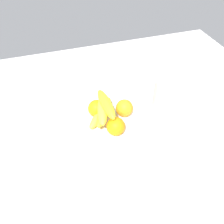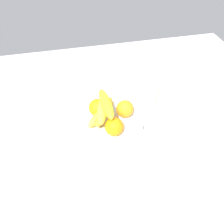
{
  "view_description": "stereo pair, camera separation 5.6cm",
  "coord_description": "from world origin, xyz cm",
  "views": [
    {
      "loc": [
        16.61,
        62.32,
        72.43
      ],
      "look_at": [
        -2.93,
        0.29,
        9.37
      ],
      "focal_mm": 37.42,
      "sensor_mm": 36.0,
      "label": 1
    },
    {
      "loc": [
        11.23,
        63.77,
        72.43
      ],
      "look_at": [
        -2.93,
        0.29,
        9.37
      ],
      "focal_mm": 37.42,
      "sensor_mm": 36.0,
      "label": 2
    }
  ],
  "objects": [
    {
      "name": "ground_plane",
      "position": [
        0.0,
        0.0,
        -1.5
      ],
      "size": [
        180.0,
        140.0,
        3.0
      ],
      "primitive_type": "cube",
      "color": "silver"
    },
    {
      "name": "banana_bunch",
      "position": [
        0.23,
        -0.73,
        10.67
      ],
      "size": [
        14.9,
        17.45,
        10.6
      ],
      "color": "yellow",
      "rests_on": "fruit_bowl"
    },
    {
      "name": "orange_center",
      "position": [
        -2.14,
        7.51,
        8.87
      ],
      "size": [
        6.99,
        6.99,
        6.99
      ],
      "primitive_type": "sphere",
      "color": "orange",
      "rests_on": "fruit_bowl"
    },
    {
      "name": "fruit_bowl",
      "position": [
        -2.93,
        0.29,
        2.69
      ],
      "size": [
        25.58,
        25.58,
        5.37
      ],
      "primitive_type": "cylinder",
      "color": "white",
      "rests_on": "ground_plane"
    },
    {
      "name": "thermos_tumbler",
      "position": [
        -25.91,
        -2.65,
        8.74
      ],
      "size": [
        7.75,
        7.75,
        17.48
      ],
      "primitive_type": "cylinder",
      "color": "beige",
      "rests_on": "ground_plane"
    },
    {
      "name": "orange_front_left",
      "position": [
        -8.48,
        -0.88,
        8.87
      ],
      "size": [
        6.99,
        6.99,
        6.99
      ],
      "primitive_type": "sphere",
      "color": "orange",
      "rests_on": "fruit_bowl"
    },
    {
      "name": "orange_front_right",
      "position": [
        2.15,
        -3.98,
        8.87
      ],
      "size": [
        6.99,
        6.99,
        6.99
      ],
      "primitive_type": "sphere",
      "color": "orange",
      "rests_on": "fruit_bowl"
    }
  ]
}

